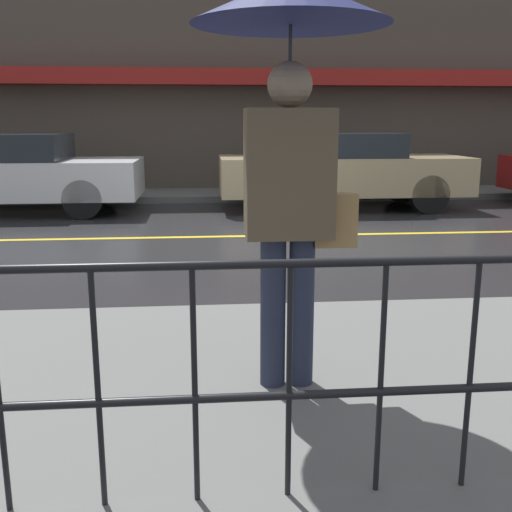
# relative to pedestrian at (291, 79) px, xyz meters

# --- Properties ---
(ground_plane) EXTENTS (80.00, 80.00, 0.00)m
(ground_plane) POSITION_rel_pedestrian_xyz_m (0.41, 5.32, -1.87)
(ground_plane) COLOR #262628
(sidewalk_near) EXTENTS (28.00, 2.92, 0.13)m
(sidewalk_near) POSITION_rel_pedestrian_xyz_m (0.41, 0.13, -1.80)
(sidewalk_near) COLOR #60605E
(sidewalk_near) RESTS_ON ground_plane
(sidewalk_far) EXTENTS (28.00, 1.71, 0.13)m
(sidewalk_far) POSITION_rel_pedestrian_xyz_m (0.41, 9.90, -1.80)
(sidewalk_far) COLOR #60605E
(sidewalk_far) RESTS_ON ground_plane
(lane_marking) EXTENTS (25.20, 0.12, 0.01)m
(lane_marking) POSITION_rel_pedestrian_xyz_m (0.41, 5.32, -1.86)
(lane_marking) COLOR gold
(lane_marking) RESTS_ON ground_plane
(building_storefront) EXTENTS (28.00, 0.85, 6.11)m
(building_storefront) POSITION_rel_pedestrian_xyz_m (0.41, 10.88, 1.16)
(building_storefront) COLOR #4C4238
(building_storefront) RESTS_ON ground_plane
(railing_foreground) EXTENTS (12.00, 0.04, 1.01)m
(railing_foreground) POSITION_rel_pedestrian_xyz_m (0.41, -1.08, -1.10)
(railing_foreground) COLOR black
(railing_foreground) RESTS_ON sidewalk_near
(pedestrian) EXTENTS (1.06, 1.06, 2.25)m
(pedestrian) POSITION_rel_pedestrian_xyz_m (0.00, 0.00, 0.00)
(pedestrian) COLOR #23283D
(pedestrian) RESTS_ON sidewalk_near
(car_white) EXTENTS (4.70, 1.92, 1.42)m
(car_white) POSITION_rel_pedestrian_xyz_m (-4.03, 8.01, -1.12)
(car_white) COLOR silver
(car_white) RESTS_ON ground_plane
(car_tan) EXTENTS (4.65, 1.75, 1.43)m
(car_tan) POSITION_rel_pedestrian_xyz_m (2.14, 8.01, -1.11)
(car_tan) COLOR tan
(car_tan) RESTS_ON ground_plane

